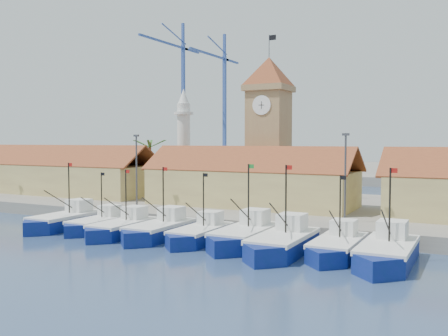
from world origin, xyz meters
The scene contains 20 objects.
ground centered at (0.00, 0.00, 0.00)m, with size 400.00×400.00×0.00m, color navy.
quay centered at (0.00, 24.00, 0.75)m, with size 140.00×32.00×1.50m, color gray.
terminal centered at (0.00, 110.00, 1.00)m, with size 240.00×80.00×2.00m, color gray.
boat_0 centered at (-14.95, 2.54, 0.80)m, with size 3.72×10.20×7.72m.
boat_1 centered at (-10.54, 3.00, 0.69)m, with size 3.23×8.85×6.70m.
boat_2 centered at (-6.48, 2.02, 0.74)m, with size 3.46×9.49×7.18m.
boat_3 centered at (-2.24, 2.56, 0.78)m, with size 3.64×9.96×7.54m.
boat_4 centered at (2.27, 2.88, 0.73)m, with size 3.39×9.29×7.03m.
boat_5 centered at (6.80, 3.33, 0.83)m, with size 3.87×10.61×8.03m.
boat_6 centered at (11.05, 1.85, 0.84)m, with size 3.91×10.71×8.11m.
boat_7 centered at (15.54, 3.00, 0.75)m, with size 3.49×9.56×7.23m.
boat_8 centered at (19.71, 2.14, 0.83)m, with size 3.89×10.65×8.06m.
hall_left centered at (-32.00, 20.00, 3.99)m, with size 31.20×10.13×7.61m.
hall_center centered at (0.00, 20.00, 3.99)m, with size 27.04×10.13×7.61m.
clock_tower centered at (0.00, 26.00, 11.96)m, with size 5.80×5.80×22.70m.
minaret centered at (-15.00, 28.00, 9.73)m, with size 3.00×3.00×16.30m.
palm_tree centered at (-20.00, 26.00, 6.25)m, with size 5.60×5.03×8.39m.
lamp_posts centered at (0.50, 12.00, 6.48)m, with size 80.70×0.25×9.03m.
crane_blue_far centered at (-61.06, 100.56, 27.57)m, with size 1.00×33.65×45.95m.
crane_blue_near centered at (-48.93, 106.72, 25.46)m, with size 1.00×31.81×42.40m.
Camera 1 is at (26.02, -38.10, 9.77)m, focal length 40.00 mm.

